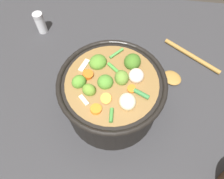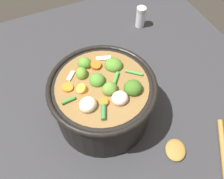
% 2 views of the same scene
% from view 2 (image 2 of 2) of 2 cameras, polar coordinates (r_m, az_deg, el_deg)
% --- Properties ---
extents(ground_plane, '(1.10, 1.10, 0.00)m').
position_cam_2_polar(ground_plane, '(0.70, -2.01, -6.06)').
color(ground_plane, '#2D2D30').
extents(cooking_pot, '(0.27, 0.27, 0.18)m').
position_cam_2_polar(cooking_pot, '(0.63, -2.21, -2.49)').
color(cooking_pot, black).
rests_on(cooking_pot, ground_plane).
extents(wooden_spoon, '(0.21, 0.21, 0.02)m').
position_cam_2_polar(wooden_spoon, '(0.69, 19.92, -14.26)').
color(wooden_spoon, olive).
rests_on(wooden_spoon, ground_plane).
extents(salt_shaker, '(0.04, 0.04, 0.08)m').
position_cam_2_polar(salt_shaker, '(0.94, 6.91, 16.94)').
color(salt_shaker, silver).
rests_on(salt_shaker, ground_plane).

